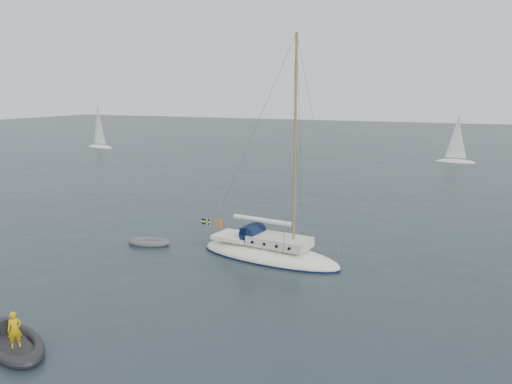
% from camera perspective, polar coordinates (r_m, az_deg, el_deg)
% --- Properties ---
extents(ground, '(300.00, 300.00, 0.00)m').
position_cam_1_polar(ground, '(28.88, 0.95, -9.13)').
color(ground, black).
rests_on(ground, ground).
extents(sailboat, '(9.80, 2.94, 13.96)m').
position_cam_1_polar(sailboat, '(30.77, 1.53, -5.74)').
color(sailboat, '#ECE8CD').
rests_on(sailboat, ground).
extents(dinghy, '(2.89, 1.30, 0.41)m').
position_cam_1_polar(dinghy, '(34.47, -12.16, -5.63)').
color(dinghy, '#4F4F54').
rests_on(dinghy, ground).
extents(rib, '(4.17, 1.90, 1.69)m').
position_cam_1_polar(rib, '(22.95, -25.89, -15.29)').
color(rib, black).
rests_on(rib, ground).
extents(distant_yacht_c, '(5.43, 2.90, 7.19)m').
position_cam_1_polar(distant_yacht_c, '(77.84, 21.95, 5.40)').
color(distant_yacht_c, silver).
rests_on(distant_yacht_c, ground).
extents(distant_yacht_a, '(6.07, 3.24, 8.04)m').
position_cam_1_polar(distant_yacht_a, '(95.83, -17.52, 6.90)').
color(distant_yacht_a, silver).
rests_on(distant_yacht_a, ground).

